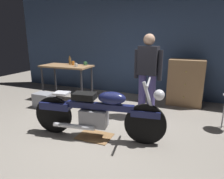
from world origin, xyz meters
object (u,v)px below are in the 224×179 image
at_px(wooden_dresser, 185,83).
at_px(bottle, 70,61).
at_px(storage_bin, 44,100).
at_px(person_standing, 148,72).
at_px(mug_white_ceramic, 76,65).
at_px(mug_green_speckled, 85,63).
at_px(motorcycle, 98,112).
at_px(mug_orange_travel, 73,63).

height_order(wooden_dresser, bottle, bottle).
bearing_deg(storage_bin, bottle, 80.02).
bearing_deg(person_standing, mug_white_ceramic, -2.94).
distance_m(wooden_dresser, mug_green_speckled, 2.52).
bearing_deg(mug_green_speckled, wooden_dresser, 11.32).
bearing_deg(storage_bin, person_standing, 9.10).
bearing_deg(wooden_dresser, person_standing, -122.87).
bearing_deg(mug_white_ceramic, mug_green_speckled, 79.52).
height_order(mug_white_ceramic, mug_green_speckled, same).
relative_size(motorcycle, wooden_dresser, 1.98).
xyz_separation_m(storage_bin, mug_green_speckled, (0.59, 0.95, 0.77)).
relative_size(motorcycle, mug_white_ceramic, 21.25).
bearing_deg(mug_green_speckled, storage_bin, -121.78).
xyz_separation_m(wooden_dresser, storage_bin, (-3.03, -1.44, -0.38)).
distance_m(wooden_dresser, storage_bin, 3.38).
bearing_deg(wooden_dresser, motorcycle, -117.92).
relative_size(storage_bin, bottle, 1.83).
xyz_separation_m(wooden_dresser, mug_white_ceramic, (-2.51, -0.83, 0.40)).
bearing_deg(storage_bin, mug_green_speckled, 58.22).
xyz_separation_m(motorcycle, person_standing, (0.52, 1.21, 0.48)).
xyz_separation_m(motorcycle, storage_bin, (-1.83, 0.83, -0.28)).
xyz_separation_m(person_standing, wooden_dresser, (0.69, 1.07, -0.38)).
distance_m(motorcycle, bottle, 2.47).
height_order(storage_bin, mug_white_ceramic, mug_white_ceramic).
distance_m(storage_bin, mug_green_speckled, 1.36).
height_order(motorcycle, mug_white_ceramic, motorcycle).
relative_size(mug_orange_travel, mug_green_speckled, 0.94).
distance_m(motorcycle, person_standing, 1.40).
distance_m(person_standing, mug_green_speckled, 1.85).
bearing_deg(mug_white_ceramic, bottle, 141.82).
bearing_deg(bottle, mug_green_speckled, 6.35).
bearing_deg(storage_bin, wooden_dresser, 25.44).
distance_m(mug_orange_travel, mug_green_speckled, 0.32).
bearing_deg(bottle, mug_white_ceramic, -38.18).
relative_size(storage_bin, mug_green_speckled, 3.91).
bearing_deg(storage_bin, mug_orange_travel, 71.69).
height_order(wooden_dresser, storage_bin, wooden_dresser).
xyz_separation_m(motorcycle, mug_orange_travel, (-1.54, 1.69, 0.50)).
height_order(motorcycle, wooden_dresser, wooden_dresser).
height_order(mug_green_speckled, bottle, bottle).
bearing_deg(person_standing, storage_bin, 13.71).
height_order(person_standing, storage_bin, person_standing).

